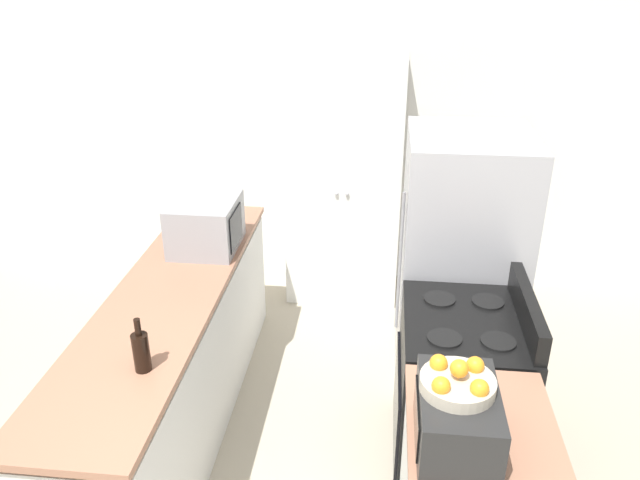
% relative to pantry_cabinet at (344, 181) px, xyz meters
% --- Properties ---
extents(wall_back, '(7.00, 0.06, 2.60)m').
position_rel_pantry_cabinet_xyz_m(wall_back, '(-0.06, 0.32, 0.32)').
color(wall_back, white).
rests_on(wall_back, ground_plane).
extents(counter_left, '(0.60, 2.59, 0.92)m').
position_rel_pantry_cabinet_xyz_m(counter_left, '(-0.86, -1.75, -0.53)').
color(counter_left, silver).
rests_on(counter_left, ground_plane).
extents(pantry_cabinet, '(0.88, 0.56, 1.95)m').
position_rel_pantry_cabinet_xyz_m(pantry_cabinet, '(0.00, 0.00, 0.00)').
color(pantry_cabinet, white).
rests_on(pantry_cabinet, ground_plane).
extents(stove, '(0.66, 0.78, 1.08)m').
position_rel_pantry_cabinet_xyz_m(stove, '(0.77, -1.85, -0.51)').
color(stove, black).
rests_on(stove, ground_plane).
extents(refrigerator, '(0.76, 0.80, 1.66)m').
position_rel_pantry_cabinet_xyz_m(refrigerator, '(0.81, -1.02, -0.14)').
color(refrigerator, '#A3A3A8').
rests_on(refrigerator, ground_plane).
extents(microwave, '(0.40, 0.47, 0.32)m').
position_rel_pantry_cabinet_xyz_m(microwave, '(-0.79, -1.16, 0.10)').
color(microwave, '#939399').
rests_on(microwave, counter_left).
extents(wine_bottle, '(0.08, 0.08, 0.27)m').
position_rel_pantry_cabinet_xyz_m(wine_bottle, '(-0.73, -2.43, 0.04)').
color(wine_bottle, black).
rests_on(wine_bottle, counter_left).
extents(toaster_oven, '(0.30, 0.45, 0.26)m').
position_rel_pantry_cabinet_xyz_m(toaster_oven, '(0.62, -2.77, 0.07)').
color(toaster_oven, black).
rests_on(toaster_oven, counter_right).
extents(fruit_bowl, '(0.28, 0.28, 0.13)m').
position_rel_pantry_cabinet_xyz_m(fruit_bowl, '(0.61, -2.75, 0.24)').
color(fruit_bowl, '#B2A893').
rests_on(fruit_bowl, toaster_oven).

